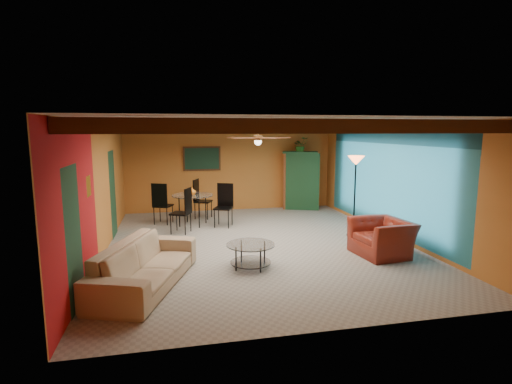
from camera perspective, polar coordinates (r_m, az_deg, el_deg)
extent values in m
cube|color=gray|center=(8.99, 0.27, -7.45)|extent=(6.50, 8.00, 0.01)
cube|color=silver|center=(8.63, 0.28, 10.02)|extent=(6.50, 8.00, 0.01)
cube|color=#B86A2A|center=(12.62, -3.65, 3.51)|extent=(6.50, 0.02, 2.70)
cube|color=#AC1317|center=(8.62, -21.33, 0.41)|extent=(0.02, 8.00, 2.70)
cube|color=teal|center=(9.92, 18.94, 1.58)|extent=(0.02, 8.00, 2.70)
imported|color=tan|center=(6.83, -15.51, -9.93)|extent=(1.76, 2.69, 0.73)
imported|color=maroon|center=(8.53, 17.58, -6.24)|extent=(1.09, 1.22, 0.73)
cube|color=brown|center=(12.89, 6.29, 1.55)|extent=(1.13, 0.82, 1.79)
cube|color=black|center=(12.45, -7.75, 4.76)|extent=(1.05, 0.03, 0.65)
imported|color=#26661E|center=(12.80, 6.38, 6.66)|extent=(0.53, 0.48, 0.51)
imported|color=orange|center=(10.65, -9.15, 1.83)|extent=(0.23, 0.23, 0.20)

